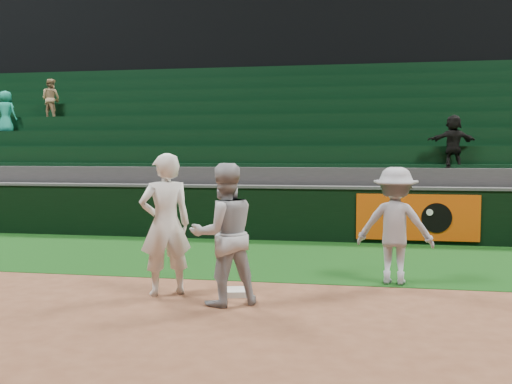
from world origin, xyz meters
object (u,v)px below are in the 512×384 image
at_px(base_coach, 395,226).
at_px(baserunner, 224,234).
at_px(first_base, 238,292).
at_px(first_baseman, 165,224).

bearing_deg(base_coach, baserunner, 42.90).
relative_size(first_base, first_baseman, 0.18).
distance_m(first_base, base_coach, 2.60).
distance_m(first_base, baserunner, 1.03).
height_order(baserunner, base_coach, baserunner).
height_order(first_baseman, base_coach, first_baseman).
bearing_deg(baserunner, first_base, -130.64).
bearing_deg(base_coach, first_base, 34.27).
height_order(first_base, first_baseman, first_baseman).
bearing_deg(baserunner, first_baseman, -52.41).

